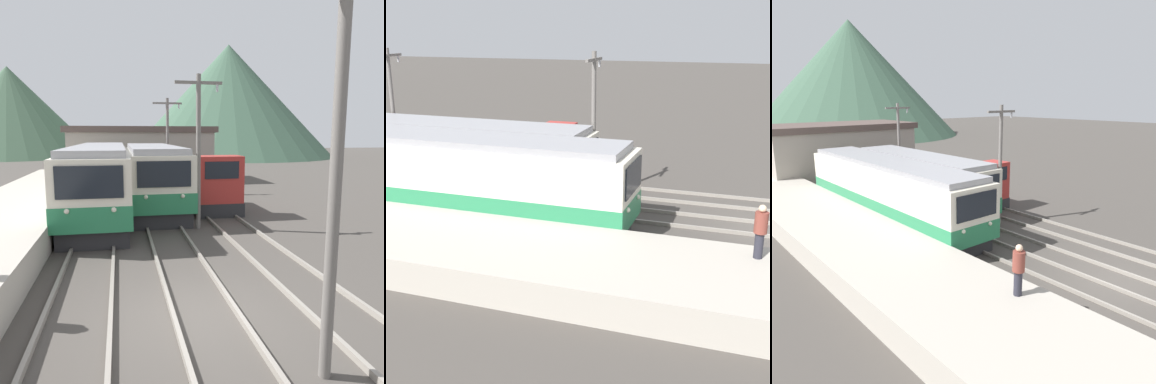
# 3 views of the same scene
# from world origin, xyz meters

# --- Properties ---
(ground_plane) EXTENTS (200.00, 200.00, 0.00)m
(ground_plane) POSITION_xyz_m (0.00, 0.00, 0.00)
(ground_plane) COLOR #47423D
(platform_left) EXTENTS (4.50, 54.00, 1.02)m
(platform_left) POSITION_xyz_m (-6.25, 0.00, 0.51)
(platform_left) COLOR #ADA599
(platform_left) RESTS_ON ground
(track_left) EXTENTS (1.54, 60.00, 0.14)m
(track_left) POSITION_xyz_m (-2.60, 0.00, 0.07)
(track_left) COLOR gray
(track_left) RESTS_ON ground
(track_center) EXTENTS (1.54, 60.00, 0.14)m
(track_center) POSITION_xyz_m (0.20, 0.00, 0.07)
(track_center) COLOR gray
(track_center) RESTS_ON ground
(track_right) EXTENTS (1.54, 60.00, 0.14)m
(track_right) POSITION_xyz_m (3.20, 0.00, 0.07)
(track_right) COLOR gray
(track_right) RESTS_ON ground
(commuter_train_left) EXTENTS (2.84, 14.97, 3.49)m
(commuter_train_left) POSITION_xyz_m (-2.60, 12.46, 1.63)
(commuter_train_left) COLOR #28282B
(commuter_train_left) RESTS_ON ground
(commuter_train_center) EXTENTS (2.84, 11.73, 3.44)m
(commuter_train_center) POSITION_xyz_m (0.20, 13.34, 1.61)
(commuter_train_center) COLOR #28282B
(commuter_train_center) RESTS_ON ground
(shunting_locomotive) EXTENTS (2.40, 4.60, 3.00)m
(shunting_locomotive) POSITION_xyz_m (3.20, 11.50, 1.21)
(shunting_locomotive) COLOR #28282B
(shunting_locomotive) RESTS_ON ground
(catenary_mast_mid) EXTENTS (2.00, 0.20, 6.51)m
(catenary_mast_mid) POSITION_xyz_m (1.71, 7.84, 3.57)
(catenary_mast_mid) COLOR slate
(catenary_mast_mid) RESTS_ON ground
(catenary_mast_far) EXTENTS (2.00, 0.20, 6.51)m
(catenary_mast_far) POSITION_xyz_m (1.71, 18.18, 3.57)
(catenary_mast_far) COLOR slate
(catenary_mast_far) RESTS_ON ground
(person_on_platform) EXTENTS (0.38, 0.38, 1.63)m
(person_on_platform) POSITION_xyz_m (-4.91, 0.73, 1.90)
(person_on_platform) COLOR #282833
(person_on_platform) RESTS_ON platform_left
(station_building) EXTENTS (12.60, 6.30, 4.73)m
(station_building) POSITION_xyz_m (0.28, 26.00, 2.39)
(station_building) COLOR gray
(station_building) RESTS_ON ground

